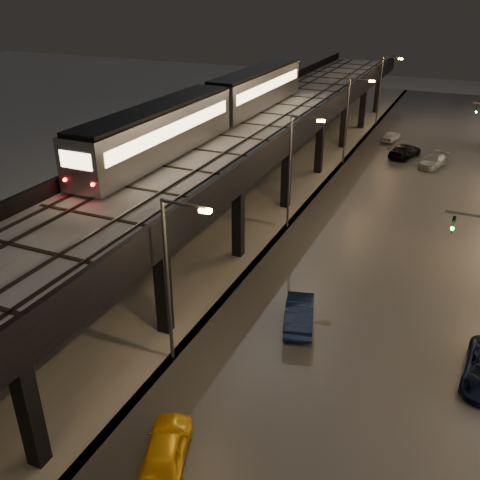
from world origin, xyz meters
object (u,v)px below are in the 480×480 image
(car_taxi, at_px, (166,450))
(car_far_white, at_px, (391,137))
(car_near_white, at_px, (299,314))
(car_mid_dark, at_px, (405,151))
(car_onc_white, at_px, (433,161))
(subway_train, at_px, (215,106))

(car_taxi, relative_size, car_far_white, 1.17)
(car_near_white, bearing_deg, car_taxi, 65.19)
(car_taxi, relative_size, car_mid_dark, 0.84)
(car_onc_white, bearing_deg, car_near_white, -79.62)
(car_taxi, bearing_deg, car_far_white, -109.33)
(car_near_white, xyz_separation_m, car_mid_dark, (0.64, 35.20, -0.01))
(car_far_white, bearing_deg, car_onc_white, 134.87)
(car_taxi, distance_m, car_far_white, 52.83)
(car_far_white, bearing_deg, car_near_white, 102.29)
(car_far_white, xyz_separation_m, car_onc_white, (5.78, -8.21, 0.02))
(subway_train, height_order, car_onc_white, subway_train)
(subway_train, xyz_separation_m, car_onc_white, (16.80, 17.46, -7.72))
(car_near_white, distance_m, car_onc_white, 33.31)
(car_taxi, height_order, car_near_white, car_near_white)
(car_mid_dark, bearing_deg, car_taxi, 103.63)
(car_near_white, height_order, car_onc_white, car_near_white)
(car_mid_dark, distance_m, car_onc_white, 3.91)
(car_far_white, bearing_deg, car_taxi, 99.71)
(car_near_white, height_order, car_far_white, car_near_white)
(subway_train, xyz_separation_m, car_taxi, (11.01, -27.16, -7.64))
(car_mid_dark, xyz_separation_m, car_far_white, (-2.49, 6.08, -0.12))
(car_taxi, height_order, car_mid_dark, car_mid_dark)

